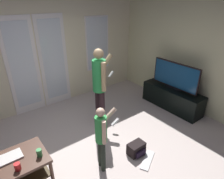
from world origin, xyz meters
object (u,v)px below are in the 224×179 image
(loose_keyboard, at_px, (147,160))
(laptop_closed, at_px, (8,158))
(tv_stand, at_px, (172,98))
(cup_by_laptop, at_px, (39,153))
(cup_near_edge, at_px, (18,167))
(flat_screen_tv, at_px, (175,76))
(person_adult, at_px, (100,82))
(person_child, at_px, (102,134))
(coffee_table, at_px, (11,169))
(backpack, at_px, (136,149))

(loose_keyboard, height_order, laptop_closed, laptop_closed)
(tv_stand, bearing_deg, cup_by_laptop, -177.14)
(loose_keyboard, relative_size, cup_near_edge, 4.43)
(flat_screen_tv, xyz_separation_m, cup_near_edge, (-3.50, -0.23, -0.32))
(person_adult, bearing_deg, person_child, -123.42)
(flat_screen_tv, height_order, cup_by_laptop, flat_screen_tv)
(coffee_table, distance_m, loose_keyboard, 2.04)
(person_child, bearing_deg, cup_by_laptop, 157.38)
(flat_screen_tv, bearing_deg, backpack, -160.75)
(person_adult, height_order, person_child, person_adult)
(tv_stand, bearing_deg, person_adult, 164.99)
(cup_near_edge, bearing_deg, loose_keyboard, -19.20)
(loose_keyboard, relative_size, laptop_closed, 1.29)
(flat_screen_tv, height_order, laptop_closed, flat_screen_tv)
(person_adult, distance_m, backpack, 1.39)
(loose_keyboard, bearing_deg, coffee_table, 156.21)
(cup_by_laptop, bearing_deg, person_child, -22.62)
(cup_near_edge, bearing_deg, tv_stand, 3.66)
(tv_stand, bearing_deg, coffee_table, -179.54)
(coffee_table, relative_size, cup_near_edge, 9.49)
(person_adult, xyz_separation_m, cup_by_laptop, (-1.45, -0.63, -0.46))
(coffee_table, relative_size, loose_keyboard, 2.14)
(tv_stand, distance_m, cup_near_edge, 3.52)
(person_adult, distance_m, cup_near_edge, 1.94)
(tv_stand, relative_size, flat_screen_tv, 1.26)
(coffee_table, distance_m, backpack, 1.92)
(backpack, xyz_separation_m, loose_keyboard, (0.03, -0.23, -0.09))
(loose_keyboard, bearing_deg, cup_near_edge, 160.80)
(person_adult, xyz_separation_m, person_child, (-0.64, -0.97, -0.32))
(flat_screen_tv, bearing_deg, laptop_closed, 179.22)
(loose_keyboard, distance_m, cup_by_laptop, 1.70)
(tv_stand, bearing_deg, laptop_closed, 179.16)
(person_adult, height_order, backpack, person_adult)
(person_child, bearing_deg, tv_stand, 11.77)
(laptop_closed, xyz_separation_m, cup_by_laptop, (0.36, -0.21, 0.05))
(flat_screen_tv, bearing_deg, person_adult, 165.09)
(laptop_closed, bearing_deg, tv_stand, -1.54)
(person_child, relative_size, cup_by_laptop, 9.51)
(flat_screen_tv, relative_size, person_adult, 0.72)
(person_child, xyz_separation_m, backpack, (0.63, -0.11, -0.55))
(tv_stand, bearing_deg, flat_screen_tv, 114.64)
(flat_screen_tv, bearing_deg, loose_keyboard, -153.93)
(backpack, bearing_deg, laptop_closed, 159.71)
(flat_screen_tv, distance_m, person_adult, 1.82)
(laptop_closed, bearing_deg, person_adult, 12.33)
(laptop_closed, bearing_deg, person_child, -25.96)
(flat_screen_tv, relative_size, person_child, 1.07)
(loose_keyboard, bearing_deg, cup_by_laptop, 155.20)
(tv_stand, height_order, laptop_closed, tv_stand)
(person_adult, bearing_deg, cup_by_laptop, -156.52)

